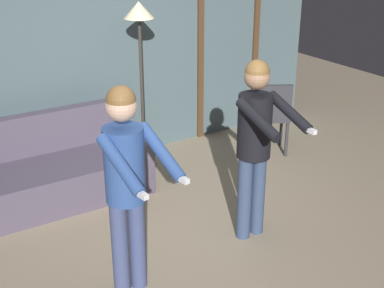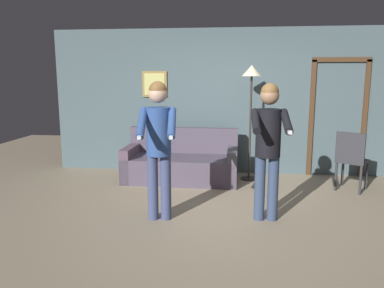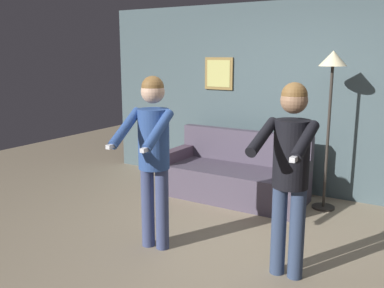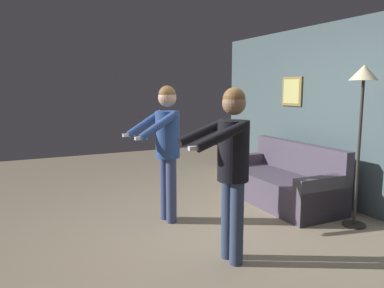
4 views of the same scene
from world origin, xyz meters
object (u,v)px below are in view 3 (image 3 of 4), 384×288
Objects in this scene: couch at (234,177)px; torchiere_lamp at (332,79)px; person_standing_left at (153,147)px; person_standing_right at (290,163)px.

torchiere_lamp reaches higher than couch.
couch is 1.78m from torchiere_lamp.
person_standing_left is 1.31m from person_standing_right.
person_standing_left is (-1.17, -2.00, -0.59)m from torchiere_lamp.
person_standing_left is 1.01× the size of person_standing_right.
couch is 2.25m from person_standing_right.
person_standing_right is at bearing -52.37° from couch.
person_standing_left is at bearing -120.27° from torchiere_lamp.
couch is 0.99× the size of torchiere_lamp.
person_standing_left is at bearing -174.38° from person_standing_right.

